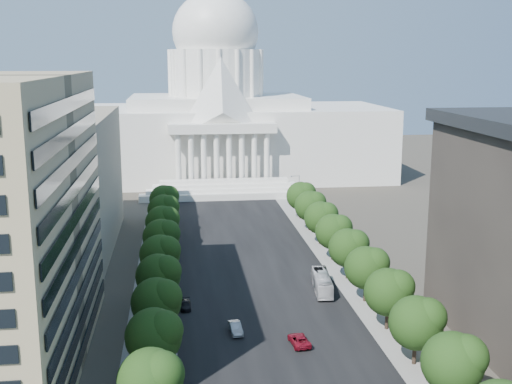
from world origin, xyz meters
name	(u,v)px	position (x,y,z in m)	size (l,w,h in m)	color
road_asphalt	(245,254)	(0.00, 90.00, 0.00)	(30.00, 260.00, 0.01)	black
sidewalk_left	(158,257)	(-19.00, 90.00, 0.00)	(8.00, 260.00, 0.02)	gray
sidewalk_right	(330,251)	(19.00, 90.00, 0.00)	(8.00, 260.00, 0.02)	gray
capitol	(217,121)	(0.00, 184.89, 20.01)	(120.00, 56.00, 73.00)	white
office_block_left_far	(24,184)	(-48.00, 100.00, 15.00)	(38.00, 52.00, 30.00)	gray
tree_l_b	(153,379)	(-17.66, 23.81, 6.45)	(7.79, 7.60, 9.97)	#33261C
tree_l_c	(156,335)	(-17.66, 35.81, 6.45)	(7.79, 7.60, 9.97)	#33261C
tree_l_d	(158,301)	(-17.66, 47.81, 6.45)	(7.79, 7.60, 9.97)	#33261C
tree_l_e	(160,275)	(-17.66, 59.81, 6.45)	(7.79, 7.60, 9.97)	#33261C
tree_l_f	(162,254)	(-17.66, 71.81, 6.45)	(7.79, 7.60, 9.97)	#33261C
tree_l_g	(163,236)	(-17.66, 83.81, 6.45)	(7.79, 7.60, 9.97)	#33261C
tree_l_h	(164,222)	(-17.66, 95.81, 6.45)	(7.79, 7.60, 9.97)	#33261C
tree_l_i	(165,209)	(-17.66, 107.81, 6.45)	(7.79, 7.60, 9.97)	#33261C
tree_l_j	(165,199)	(-17.66, 119.81, 6.45)	(7.79, 7.60, 9.97)	#33261C
tree_r_b	(456,361)	(18.34, 23.81, 6.45)	(7.79, 7.60, 9.97)	#33261C
tree_r_c	(419,321)	(18.34, 35.81, 6.45)	(7.79, 7.60, 9.97)	#33261C
tree_r_d	(391,291)	(18.34, 47.81, 6.45)	(7.79, 7.60, 9.97)	#33261C
tree_r_e	(368,266)	(18.34, 59.81, 6.45)	(7.79, 7.60, 9.97)	#33261C
tree_r_f	(350,247)	(18.34, 71.81, 6.45)	(7.79, 7.60, 9.97)	#33261C
tree_r_g	(335,230)	(18.34, 83.81, 6.45)	(7.79, 7.60, 9.97)	#33261C
tree_r_h	(322,217)	(18.34, 95.81, 6.45)	(7.79, 7.60, 9.97)	#33261C
tree_r_i	(311,205)	(18.34, 107.81, 6.45)	(7.79, 7.60, 9.97)	#33261C
tree_r_j	(302,195)	(18.34, 119.81, 6.45)	(7.79, 7.60, 9.97)	#33261C
streetlight_b	(432,327)	(19.90, 35.00, 5.82)	(2.61, 0.44, 9.00)	gray
streetlight_c	(376,269)	(19.90, 60.00, 5.82)	(2.61, 0.44, 9.00)	gray
streetlight_d	(341,232)	(19.90, 85.00, 5.82)	(2.61, 0.44, 9.00)	gray
streetlight_e	(316,205)	(19.90, 110.00, 5.82)	(2.61, 0.44, 9.00)	gray
streetlight_f	(297,186)	(19.90, 135.00, 5.82)	(2.61, 0.44, 9.00)	gray
car_silver	(235,328)	(-5.94, 49.40, 0.81)	(1.70, 4.89, 1.61)	#9A9BA1
car_red	(299,340)	(3.13, 43.99, 0.76)	(2.52, 5.46, 1.52)	maroon
car_dark_b	(186,305)	(-13.50, 60.35, 0.63)	(1.78, 4.37, 1.27)	black
city_bus	(322,282)	(11.58, 65.77, 1.66)	(2.78, 11.89, 3.31)	silver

